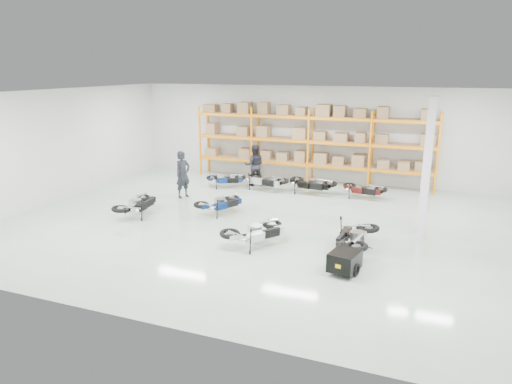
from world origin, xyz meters
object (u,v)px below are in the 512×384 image
at_px(moto_blue_centre, 220,200).
at_px(moto_touring_right, 355,232).
at_px(moto_black_far_left, 137,201).
at_px(moto_back_d, 363,187).
at_px(moto_back_c, 311,181).
at_px(person_back, 254,165).
at_px(person_left, 183,174).
at_px(moto_back_b, 265,178).
at_px(moto_back_a, 226,177).
at_px(moto_silver_left, 256,228).
at_px(trailer, 345,261).

bearing_deg(moto_blue_centre, moto_touring_right, -170.45).
distance_m(moto_black_far_left, moto_back_d, 9.21).
xyz_separation_m(moto_back_c, person_back, (-2.83, 0.49, 0.38)).
xyz_separation_m(moto_back_d, person_left, (-7.14, -2.56, 0.49)).
bearing_deg(moto_back_b, moto_back_a, 112.47).
distance_m(moto_back_b, person_back, 1.04).
bearing_deg(moto_back_b, moto_silver_left, -146.13).
distance_m(moto_silver_left, trailer, 3.09).
relative_size(moto_silver_left, moto_back_a, 1.20).
bearing_deg(moto_silver_left, moto_back_b, -36.92).
bearing_deg(moto_back_b, trailer, -129.86).
bearing_deg(person_left, moto_silver_left, -108.41).
bearing_deg(moto_black_far_left, moto_blue_centre, -157.45).
distance_m(moto_blue_centre, moto_back_b, 3.91).
height_order(moto_silver_left, person_back, person_back).
bearing_deg(moto_back_a, moto_touring_right, -153.87).
bearing_deg(moto_back_a, moto_silver_left, -172.44).
bearing_deg(moto_black_far_left, person_left, -99.82).
relative_size(moto_silver_left, person_back, 0.99).
bearing_deg(moto_silver_left, moto_touring_right, -132.56).
distance_m(moto_back_c, person_left, 5.51).
bearing_deg(moto_blue_centre, moto_back_c, -92.24).
relative_size(moto_back_b, moto_back_c, 0.98).
xyz_separation_m(moto_blue_centre, moto_touring_right, (5.30, -1.92, 0.08)).
bearing_deg(moto_blue_centre, moto_back_a, -39.10).
relative_size(moto_back_a, moto_back_b, 0.85).
xyz_separation_m(person_left, person_back, (2.07, 2.98, -0.04)).
bearing_deg(moto_back_d, moto_back_b, 102.06).
bearing_deg(moto_back_b, moto_back_c, -70.52).
xyz_separation_m(moto_touring_right, moto_back_c, (-2.83, 5.91, -0.03)).
height_order(moto_silver_left, moto_touring_right, moto_touring_right).
bearing_deg(person_left, moto_touring_right, -92.41).
distance_m(moto_black_far_left, moto_back_c, 7.45).
xyz_separation_m(moto_touring_right, person_back, (-5.65, 6.40, 0.35)).
bearing_deg(moto_blue_centre, moto_back_b, -66.32).
distance_m(moto_blue_centre, moto_back_a, 3.97).
bearing_deg(moto_back_d, moto_back_a, 103.13).
height_order(moto_blue_centre, person_left, person_left).
bearing_deg(trailer, moto_silver_left, 173.33).
distance_m(moto_black_far_left, person_back, 6.29).
xyz_separation_m(trailer, moto_back_b, (-4.90, 7.41, 0.21)).
bearing_deg(moto_back_c, moto_back_b, 102.63).
relative_size(trailer, person_left, 0.76).
xyz_separation_m(moto_blue_centre, moto_back_b, (0.40, 3.88, 0.04)).
bearing_deg(moto_back_b, moto_blue_centre, -169.17).
distance_m(trailer, moto_back_a, 9.88).
relative_size(moto_silver_left, moto_back_b, 1.02).
bearing_deg(moto_touring_right, moto_black_far_left, -179.85).
xyz_separation_m(trailer, moto_back_a, (-6.74, 7.22, 0.12)).
relative_size(moto_back_a, moto_back_d, 0.96).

